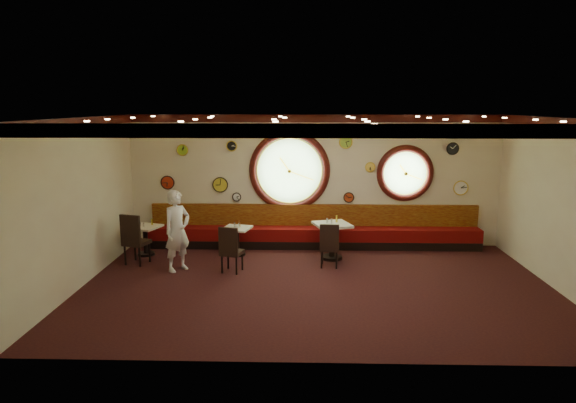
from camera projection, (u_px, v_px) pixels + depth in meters
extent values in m
cube|color=black|center=(317.00, 286.00, 9.87)|extent=(9.00, 6.00, 0.00)
cube|color=gold|center=(318.00, 118.00, 9.28)|extent=(9.00, 6.00, 0.02)
cube|color=beige|center=(314.00, 181.00, 12.52)|extent=(9.00, 0.02, 3.20)
cube|color=beige|center=(324.00, 249.00, 6.63)|extent=(9.00, 0.02, 3.20)
cube|color=beige|center=(80.00, 203.00, 9.70)|extent=(0.02, 6.00, 3.20)
cube|color=beige|center=(562.00, 206.00, 9.45)|extent=(0.02, 6.00, 3.20)
cube|color=#390D0A|center=(315.00, 118.00, 12.19)|extent=(9.00, 0.10, 0.18)
cube|color=#390D0A|center=(325.00, 131.00, 6.40)|extent=(9.00, 0.10, 0.18)
cube|color=#390D0A|center=(76.00, 122.00, 9.42)|extent=(0.10, 6.00, 0.18)
cube|color=#390D0A|center=(567.00, 123.00, 9.17)|extent=(0.10, 6.00, 0.18)
cube|color=black|center=(314.00, 243.00, 12.53)|extent=(8.00, 0.55, 0.20)
cube|color=#5B0708|center=(314.00, 233.00, 12.48)|extent=(8.00, 0.55, 0.30)
cube|color=#611307|center=(314.00, 215.00, 12.62)|extent=(8.00, 0.10, 0.55)
cylinder|color=#95CE7C|center=(290.00, 171.00, 12.49)|extent=(1.66, 0.02, 1.66)
torus|color=#390D0A|center=(290.00, 171.00, 12.47)|extent=(1.98, 0.18, 1.98)
torus|color=yellow|center=(290.00, 171.00, 12.44)|extent=(1.61, 0.03, 1.61)
cylinder|color=#95CE7C|center=(405.00, 173.00, 12.42)|extent=(1.10, 0.02, 1.10)
torus|color=#390D0A|center=(405.00, 173.00, 12.40)|extent=(1.38, 0.18, 1.38)
torus|color=yellow|center=(405.00, 173.00, 12.38)|extent=(1.09, 0.03, 1.09)
cylinder|color=black|center=(232.00, 146.00, 12.38)|extent=(0.24, 0.03, 0.24)
cylinder|color=#A1D041|center=(346.00, 142.00, 12.29)|extent=(0.30, 0.03, 0.30)
cylinder|color=#EFD04F|center=(370.00, 167.00, 12.38)|extent=(0.22, 0.03, 0.22)
cylinder|color=white|center=(461.00, 188.00, 12.41)|extent=(0.34, 0.03, 0.34)
cylinder|color=black|center=(453.00, 149.00, 12.24)|extent=(0.28, 0.03, 0.28)
cylinder|color=#95C928|center=(182.00, 150.00, 12.43)|extent=(0.26, 0.03, 0.26)
cylinder|color=gold|center=(220.00, 185.00, 12.57)|extent=(0.36, 0.03, 0.36)
cylinder|color=#C14016|center=(349.00, 197.00, 12.53)|extent=(0.24, 0.03, 0.24)
cylinder|color=white|center=(237.00, 197.00, 12.61)|extent=(0.20, 0.03, 0.20)
cylinder|color=red|center=(168.00, 183.00, 12.59)|extent=(0.32, 0.03, 0.32)
cylinder|color=black|center=(146.00, 254.00, 11.90)|extent=(0.39, 0.39, 0.05)
cylinder|color=black|center=(146.00, 241.00, 11.84)|extent=(0.11, 0.11, 0.63)
cube|color=white|center=(145.00, 227.00, 11.78)|extent=(0.79, 0.79, 0.04)
cylinder|color=black|center=(237.00, 254.00, 11.89)|extent=(0.38, 0.38, 0.05)
cylinder|color=black|center=(237.00, 241.00, 11.83)|extent=(0.10, 0.10, 0.60)
cube|color=white|center=(237.00, 228.00, 11.77)|extent=(0.72, 0.72, 0.04)
cylinder|color=black|center=(332.00, 257.00, 11.60)|extent=(0.47, 0.47, 0.06)
cylinder|color=black|center=(332.00, 241.00, 11.53)|extent=(0.13, 0.13, 0.75)
cube|color=white|center=(332.00, 225.00, 11.46)|extent=(0.94, 0.94, 0.05)
cube|color=black|center=(137.00, 243.00, 11.19)|extent=(0.59, 0.59, 0.08)
cube|color=black|center=(130.00, 229.00, 10.93)|extent=(0.47, 0.19, 0.61)
cube|color=black|center=(232.00, 253.00, 10.64)|extent=(0.50, 0.50, 0.07)
cube|color=black|center=(228.00, 240.00, 10.42)|extent=(0.41, 0.16, 0.54)
cube|color=black|center=(329.00, 248.00, 11.00)|extent=(0.44, 0.44, 0.07)
cube|color=black|center=(329.00, 237.00, 10.77)|extent=(0.41, 0.09, 0.53)
cylinder|color=silver|center=(141.00, 224.00, 11.77)|extent=(0.03, 0.03, 0.09)
cylinder|color=#BCBDC1|center=(235.00, 225.00, 11.77)|extent=(0.04, 0.04, 0.11)
cylinder|color=silver|center=(327.00, 221.00, 11.46)|extent=(0.04, 0.04, 0.11)
cylinder|color=silver|center=(143.00, 224.00, 11.69)|extent=(0.04, 0.04, 0.11)
cylinder|color=#BCBBC0|center=(239.00, 225.00, 11.74)|extent=(0.04, 0.04, 0.11)
cylinder|color=silver|center=(332.00, 221.00, 11.42)|extent=(0.04, 0.04, 0.11)
cylinder|color=gold|center=(152.00, 222.00, 11.87)|extent=(0.04, 0.04, 0.14)
cylinder|color=gold|center=(239.00, 224.00, 11.82)|extent=(0.05, 0.05, 0.15)
cylinder|color=yellow|center=(337.00, 219.00, 11.56)|extent=(0.05, 0.05, 0.15)
imported|color=white|center=(177.00, 231.00, 10.65)|extent=(0.71, 0.74, 1.71)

